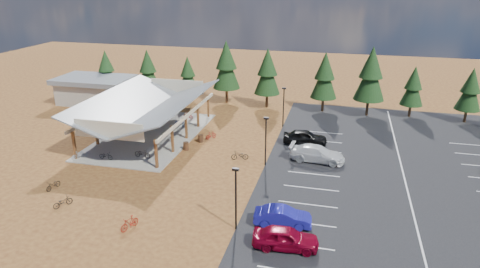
% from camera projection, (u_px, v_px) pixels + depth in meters
% --- Properties ---
extents(ground, '(140.00, 140.00, 0.00)m').
position_uv_depth(ground, '(213.00, 168.00, 43.00)').
color(ground, '#5A2D17').
rests_on(ground, ground).
extents(asphalt_lot, '(27.00, 44.00, 0.04)m').
position_uv_depth(asphalt_lot, '(403.00, 175.00, 41.55)').
color(asphalt_lot, black).
rests_on(asphalt_lot, ground).
extents(concrete_pad, '(10.60, 18.60, 0.10)m').
position_uv_depth(concrete_pad, '(151.00, 135.00, 51.60)').
color(concrete_pad, gray).
rests_on(concrete_pad, ground).
extents(bike_pavilion, '(11.65, 19.40, 4.97)m').
position_uv_depth(bike_pavilion, '(149.00, 105.00, 50.26)').
color(bike_pavilion, '#552D18').
rests_on(bike_pavilion, concrete_pad).
extents(outbuilding, '(11.00, 7.00, 3.90)m').
position_uv_depth(outbuilding, '(95.00, 90.00, 64.04)').
color(outbuilding, '#ADA593').
rests_on(outbuilding, ground).
extents(lamp_post_0, '(0.50, 0.25, 5.14)m').
position_uv_depth(lamp_post_0, '(236.00, 195.00, 31.75)').
color(lamp_post_0, black).
rests_on(lamp_post_0, ground).
extents(lamp_post_1, '(0.50, 0.25, 5.14)m').
position_uv_depth(lamp_post_1, '(266.00, 138.00, 42.64)').
color(lamp_post_1, black).
rests_on(lamp_post_1, ground).
extents(lamp_post_2, '(0.50, 0.25, 5.14)m').
position_uv_depth(lamp_post_2, '(284.00, 104.00, 53.54)').
color(lamp_post_2, black).
rests_on(lamp_post_2, ground).
extents(trash_bin_0, '(0.60, 0.60, 0.90)m').
position_uv_depth(trash_bin_0, '(186.00, 146.00, 47.30)').
color(trash_bin_0, '#3F2616').
rests_on(trash_bin_0, ground).
extents(trash_bin_1, '(0.60, 0.60, 0.90)m').
position_uv_depth(trash_bin_1, '(201.00, 138.00, 49.51)').
color(trash_bin_1, '#3F2616').
rests_on(trash_bin_1, ground).
extents(pine_0, '(3.15, 3.15, 7.33)m').
position_uv_depth(pine_0, '(106.00, 69.00, 66.49)').
color(pine_0, '#382314').
rests_on(pine_0, ground).
extents(pine_1, '(3.31, 3.31, 7.72)m').
position_uv_depth(pine_1, '(148.00, 69.00, 64.78)').
color(pine_1, '#382314').
rests_on(pine_1, ground).
extents(pine_2, '(2.92, 2.92, 6.80)m').
position_uv_depth(pine_2, '(188.00, 74.00, 64.49)').
color(pine_2, '#382314').
rests_on(pine_2, ground).
extents(pine_3, '(4.01, 4.01, 9.33)m').
position_uv_depth(pine_3, '(226.00, 65.00, 62.81)').
color(pine_3, '#382314').
rests_on(pine_3, ground).
extents(pine_4, '(3.70, 3.70, 8.61)m').
position_uv_depth(pine_4, '(267.00, 72.00, 60.67)').
color(pine_4, '#382314').
rests_on(pine_4, ground).
extents(pine_5, '(3.62, 3.62, 8.43)m').
position_uv_depth(pine_5, '(325.00, 76.00, 58.81)').
color(pine_5, '#382314').
rests_on(pine_5, ground).
extents(pine_6, '(4.08, 4.08, 9.51)m').
position_uv_depth(pine_6, '(371.00, 74.00, 56.85)').
color(pine_6, '#382314').
rests_on(pine_6, ground).
extents(pine_7, '(3.00, 3.00, 6.98)m').
position_uv_depth(pine_7, '(413.00, 86.00, 56.95)').
color(pine_7, '#382314').
rests_on(pine_7, ground).
extents(pine_8, '(3.13, 3.13, 7.29)m').
position_uv_depth(pine_8, '(470.00, 89.00, 54.65)').
color(pine_8, '#382314').
rests_on(pine_8, ground).
extents(bike_0, '(1.58, 0.64, 0.81)m').
position_uv_depth(bike_0, '(106.00, 156.00, 44.68)').
color(bike_0, black).
rests_on(bike_0, concrete_pad).
extents(bike_1, '(1.67, 0.83, 0.97)m').
position_uv_depth(bike_1, '(132.00, 131.00, 51.46)').
color(bike_1, gray).
rests_on(bike_1, concrete_pad).
extents(bike_2, '(1.64, 1.01, 0.81)m').
position_uv_depth(bike_2, '(137.00, 127.00, 53.01)').
color(bike_2, '#17179A').
rests_on(bike_2, concrete_pad).
extents(bike_3, '(1.64, 0.72, 0.95)m').
position_uv_depth(bike_3, '(147.00, 114.00, 57.74)').
color(bike_3, maroon).
rests_on(bike_3, concrete_pad).
extents(bike_4, '(1.91, 0.84, 0.97)m').
position_uv_depth(bike_4, '(142.00, 153.00, 45.05)').
color(bike_4, black).
rests_on(bike_4, concrete_pad).
extents(bike_5, '(1.70, 0.92, 0.98)m').
position_uv_depth(bike_5, '(167.00, 137.00, 49.50)').
color(bike_5, '#989AA1').
rests_on(bike_5, concrete_pad).
extents(bike_6, '(1.80, 1.08, 0.89)m').
position_uv_depth(bike_6, '(180.00, 123.00, 54.38)').
color(bike_6, navy).
rests_on(bike_6, concrete_pad).
extents(bike_7, '(1.57, 0.72, 0.91)m').
position_uv_depth(bike_7, '(188.00, 115.00, 57.12)').
color(bike_7, maroon).
rests_on(bike_7, concrete_pad).
extents(bike_8, '(0.81, 1.68, 0.85)m').
position_uv_depth(bike_8, '(53.00, 185.00, 38.70)').
color(bike_8, black).
rests_on(bike_8, ground).
extents(bike_9, '(1.39, 1.44, 0.94)m').
position_uv_depth(bike_9, '(79.00, 155.00, 44.92)').
color(bike_9, gray).
rests_on(bike_9, ground).
extents(bike_11, '(1.09, 1.81, 1.05)m').
position_uv_depth(bike_11, '(129.00, 223.00, 32.62)').
color(bike_11, maroon).
rests_on(bike_11, ground).
extents(bike_12, '(1.34, 1.76, 0.89)m').
position_uv_depth(bike_12, '(63.00, 202.00, 35.78)').
color(bike_12, black).
rests_on(bike_12, ground).
extents(bike_15, '(1.24, 1.41, 0.88)m').
position_uv_depth(bike_15, '(211.00, 135.00, 50.47)').
color(bike_15, maroon).
rests_on(bike_15, ground).
extents(bike_16, '(1.90, 1.08, 0.95)m').
position_uv_depth(bike_16, '(240.00, 156.00, 44.79)').
color(bike_16, black).
rests_on(bike_16, ground).
extents(car_0, '(4.83, 2.26, 1.60)m').
position_uv_depth(car_0, '(286.00, 238.00, 30.24)').
color(car_0, maroon).
rests_on(car_0, asphalt_lot).
extents(car_1, '(4.57, 1.95, 1.47)m').
position_uv_depth(car_1, '(283.00, 217.00, 32.99)').
color(car_1, '#1F1EA0').
rests_on(car_1, asphalt_lot).
extents(car_3, '(5.86, 2.82, 1.64)m').
position_uv_depth(car_3, '(317.00, 154.00, 44.28)').
color(car_3, silver).
rests_on(car_3, asphalt_lot).
extents(car_4, '(5.08, 2.41, 1.68)m').
position_uv_depth(car_4, '(305.00, 137.00, 48.65)').
color(car_4, black).
rests_on(car_4, asphalt_lot).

